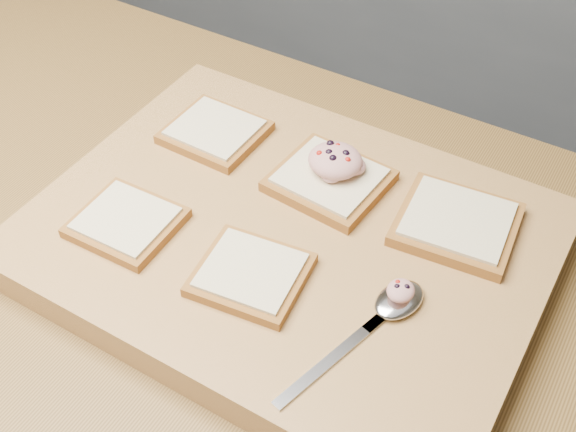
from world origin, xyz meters
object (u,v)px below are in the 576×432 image
cutting_board (288,241)px  bread_far_center (329,180)px  tuna_salad_dollop (335,160)px  spoon (389,308)px

cutting_board → bread_far_center: size_ratio=4.19×
bread_far_center → tuna_salad_dollop: (0.00, 0.01, 0.02)m
cutting_board → tuna_salad_dollop: 0.11m
bread_far_center → spoon: bread_far_center is taller
cutting_board → tuna_salad_dollop: tuna_salad_dollop is taller
tuna_salad_dollop → spoon: size_ratio=0.32×
cutting_board → bread_far_center: bearing=85.8°
bread_far_center → tuna_salad_dollop: 0.03m
bread_far_center → spoon: size_ratio=0.67×
cutting_board → spoon: (0.15, -0.05, 0.03)m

